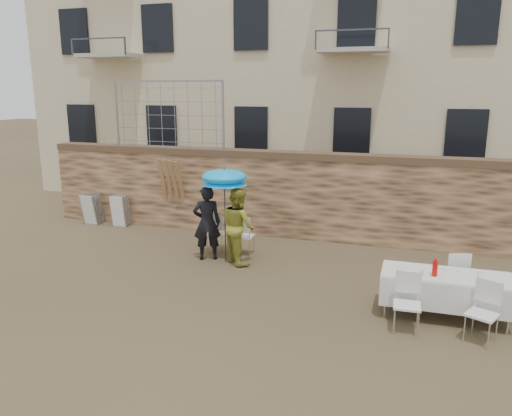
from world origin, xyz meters
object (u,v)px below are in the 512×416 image
(table_chair_back, at_px, (455,275))
(chair_stack_right, at_px, (124,209))
(umbrella, at_px, (224,180))
(couple_chair_left, at_px, (216,232))
(woman_dress, at_px, (238,226))
(soda_bottle, at_px, (435,269))
(couple_chair_right, at_px, (244,235))
(chair_stack_left, at_px, (97,207))
(man_suit, at_px, (207,223))
(banquet_table, at_px, (446,277))
(table_chair_front_left, at_px, (407,304))
(table_chair_front_right, at_px, (482,313))

(table_chair_back, height_order, chair_stack_right, table_chair_back)
(umbrella, xyz_separation_m, couple_chair_left, (-0.40, 0.45, -1.37))
(woman_dress, bearing_deg, couple_chair_left, 7.76)
(soda_bottle, bearing_deg, couple_chair_left, 155.19)
(couple_chair_right, bearing_deg, chair_stack_left, -17.44)
(table_chair_back, bearing_deg, woman_dress, -24.04)
(soda_bottle, distance_m, chair_stack_right, 9.04)
(man_suit, bearing_deg, banquet_table, 137.27)
(table_chair_front_left, xyz_separation_m, chair_stack_left, (-8.75, 4.27, -0.02))
(man_suit, height_order, couple_chair_right, man_suit)
(couple_chair_right, relative_size, chair_stack_right, 1.04)
(man_suit, distance_m, umbrella, 1.08)
(couple_chair_left, bearing_deg, table_chair_front_left, 142.36)
(table_chair_front_right, relative_size, chair_stack_left, 1.04)
(banquet_table, relative_size, soda_bottle, 8.08)
(umbrella, height_order, couple_chair_left, umbrella)
(man_suit, distance_m, banquet_table, 5.25)
(couple_chair_left, bearing_deg, soda_bottle, 150.17)
(table_chair_front_left, bearing_deg, chair_stack_left, 151.89)
(table_chair_front_right, distance_m, table_chair_back, 1.58)
(chair_stack_right, bearing_deg, couple_chair_left, -22.79)
(table_chair_back, bearing_deg, couple_chair_right, -30.59)
(table_chair_front_right, bearing_deg, chair_stack_right, -179.40)
(table_chair_back, relative_size, chair_stack_right, 1.04)
(couple_chair_right, height_order, chair_stack_left, couple_chair_right)
(table_chair_back, bearing_deg, table_chair_front_right, 86.15)
(woman_dress, height_order, couple_chair_right, woman_dress)
(man_suit, relative_size, chair_stack_right, 1.86)
(table_chair_front_left, height_order, chair_stack_left, table_chair_front_left)
(table_chair_front_left, bearing_deg, woman_dress, 146.07)
(chair_stack_left, bearing_deg, couple_chair_left, -18.42)
(couple_chair_left, relative_size, soda_bottle, 3.69)
(woman_dress, distance_m, couple_chair_right, 0.67)
(couple_chair_left, bearing_deg, couple_chair_right, 174.98)
(soda_bottle, bearing_deg, man_suit, 160.81)
(man_suit, distance_m, chair_stack_left, 4.79)
(table_chair_back, bearing_deg, chair_stack_left, -30.70)
(couple_chair_left, relative_size, couple_chair_right, 1.00)
(couple_chair_right, bearing_deg, umbrella, 54.87)
(couple_chair_left, relative_size, banquet_table, 0.46)
(table_chair_back, bearing_deg, soda_bottle, 52.36)
(umbrella, height_order, chair_stack_right, umbrella)
(man_suit, bearing_deg, couple_chair_right, -167.65)
(umbrella, bearing_deg, table_chair_front_right, -24.91)
(woman_dress, bearing_deg, banquet_table, -155.67)
(chair_stack_left, bearing_deg, woman_dress, -21.41)
(table_chair_front_left, xyz_separation_m, table_chair_back, (0.80, 1.55, 0.00))
(umbrella, height_order, couple_chair_right, umbrella)
(umbrella, distance_m, chair_stack_right, 4.50)
(couple_chair_left, bearing_deg, table_chair_back, 161.23)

